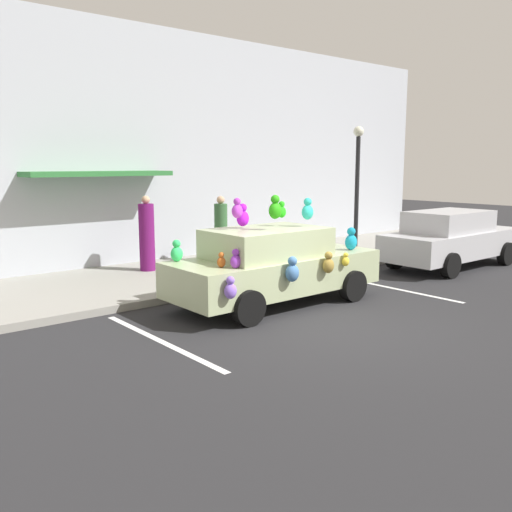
% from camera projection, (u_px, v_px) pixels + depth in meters
% --- Properties ---
extents(ground_plane, '(60.00, 60.00, 0.00)m').
position_uv_depth(ground_plane, '(322.00, 324.00, 9.72)').
color(ground_plane, '#262628').
extents(sidewalk, '(24.00, 4.00, 0.15)m').
position_uv_depth(sidewalk, '(173.00, 276.00, 13.51)').
color(sidewalk, gray).
rests_on(sidewalk, ground).
extents(storefront_building, '(24.00, 1.25, 6.40)m').
position_uv_depth(storefront_building, '(127.00, 148.00, 14.61)').
color(storefront_building, '#B2B7C1').
rests_on(storefront_building, ground).
extents(parking_stripe_front, '(0.12, 3.60, 0.01)m').
position_uv_depth(parking_stripe_front, '(391.00, 288.00, 12.58)').
color(parking_stripe_front, silver).
rests_on(parking_stripe_front, ground).
extents(parking_stripe_rear, '(0.12, 3.60, 0.01)m').
position_uv_depth(parking_stripe_rear, '(160.00, 341.00, 8.81)').
color(parking_stripe_rear, silver).
rests_on(parking_stripe_rear, ground).
extents(plush_covered_car, '(4.43, 2.04, 2.21)m').
position_uv_depth(plush_covered_car, '(273.00, 265.00, 10.99)').
color(plush_covered_car, '#ACB98B').
rests_on(plush_covered_car, ground).
extents(parked_sedan_behind, '(4.55, 1.86, 1.54)m').
position_uv_depth(parked_sedan_behind, '(451.00, 238.00, 15.00)').
color(parked_sedan_behind, '#B7B7BC').
rests_on(parked_sedan_behind, ground).
extents(teddy_bear_on_sidewalk, '(0.30, 0.25, 0.57)m').
position_uv_depth(teddy_bear_on_sidewalk, '(219.00, 266.00, 13.02)').
color(teddy_bear_on_sidewalk, brown).
rests_on(teddy_bear_on_sidewalk, sidewalk).
extents(street_lamp_post, '(0.28, 0.28, 3.64)m').
position_uv_depth(street_lamp_post, '(357.00, 178.00, 15.13)').
color(street_lamp_post, black).
rests_on(street_lamp_post, sidewalk).
extents(pedestrian_near_shopfront, '(0.35, 0.35, 1.79)m').
position_uv_depth(pedestrian_near_shopfront, '(221.00, 231.00, 14.99)').
color(pedestrian_near_shopfront, '#335F35').
rests_on(pedestrian_near_shopfront, sidewalk).
extents(pedestrian_walking_past, '(0.38, 0.38, 1.87)m').
position_uv_depth(pedestrian_walking_past, '(147.00, 236.00, 13.74)').
color(pedestrian_walking_past, '#651459').
rests_on(pedestrian_walking_past, sidewalk).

